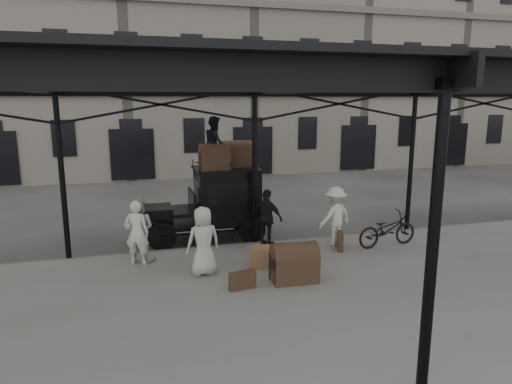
# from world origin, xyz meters

# --- Properties ---
(ground) EXTENTS (120.00, 120.00, 0.00)m
(ground) POSITION_xyz_m (0.00, 0.00, 0.00)
(ground) COLOR #383533
(ground) RESTS_ON ground
(platform) EXTENTS (28.00, 8.00, 0.15)m
(platform) POSITION_xyz_m (0.00, -2.00, 0.07)
(platform) COLOR slate
(platform) RESTS_ON ground
(canopy) EXTENTS (22.50, 9.00, 4.74)m
(canopy) POSITION_xyz_m (0.00, -1.72, 4.60)
(canopy) COLOR black
(canopy) RESTS_ON ground
(building_frontage) EXTENTS (64.00, 8.00, 14.00)m
(building_frontage) POSITION_xyz_m (0.00, 18.00, 7.00)
(building_frontage) COLOR slate
(building_frontage) RESTS_ON ground
(taxi) EXTENTS (3.65, 1.55, 2.18)m
(taxi) POSITION_xyz_m (-0.90, 3.03, 1.20)
(taxi) COLOR black
(taxi) RESTS_ON ground
(porter_left) EXTENTS (0.69, 0.57, 1.62)m
(porter_left) POSITION_xyz_m (-3.27, 1.07, 0.96)
(porter_left) COLOR silver
(porter_left) RESTS_ON platform
(porter_midleft) EXTENTS (0.98, 0.89, 1.66)m
(porter_midleft) POSITION_xyz_m (-3.22, 1.33, 0.98)
(porter_midleft) COLOR #BCB8AC
(porter_midleft) RESTS_ON platform
(porter_centre) EXTENTS (0.86, 0.63, 1.62)m
(porter_centre) POSITION_xyz_m (-1.80, -0.04, 0.96)
(porter_centre) COLOR beige
(porter_centre) RESTS_ON platform
(porter_official) EXTENTS (0.93, 0.96, 1.61)m
(porter_official) POSITION_xyz_m (0.24, 1.56, 0.96)
(porter_official) COLOR black
(porter_official) RESTS_ON platform
(porter_right) EXTENTS (1.21, 0.93, 1.66)m
(porter_right) POSITION_xyz_m (2.11, 1.18, 0.98)
(porter_right) COLOR silver
(porter_right) RESTS_ON platform
(bicycle) EXTENTS (1.90, 0.84, 0.97)m
(bicycle) POSITION_xyz_m (3.45, 0.64, 0.63)
(bicycle) COLOR black
(bicycle) RESTS_ON platform
(porter_roof) EXTENTS (0.66, 0.80, 1.53)m
(porter_roof) POSITION_xyz_m (-0.93, 2.94, 2.94)
(porter_roof) COLOR black
(porter_roof) RESTS_ON taxi
(steamer_trunk_roof_near) EXTENTS (0.87, 0.54, 0.63)m
(steamer_trunk_roof_near) POSITION_xyz_m (-0.98, 2.79, 2.49)
(steamer_trunk_roof_near) COLOR #462F20
(steamer_trunk_roof_near) RESTS_ON taxi
(steamer_trunk_roof_far) EXTENTS (0.93, 0.61, 0.66)m
(steamer_trunk_roof_far) POSITION_xyz_m (-0.23, 3.24, 2.51)
(steamer_trunk_roof_far) COLOR #462F20
(steamer_trunk_roof_far) RESTS_ON taxi
(steamer_trunk_platform) EXTENTS (1.04, 0.66, 0.75)m
(steamer_trunk_platform) POSITION_xyz_m (0.10, -1.00, 0.52)
(steamer_trunk_platform) COLOR #462F20
(steamer_trunk_platform) RESTS_ON platform
(wicker_hamper) EXTENTS (0.70, 0.60, 0.50)m
(wicker_hamper) POSITION_xyz_m (-0.33, 0.05, 0.40)
(wicker_hamper) COLOR olive
(wicker_hamper) RESTS_ON platform
(suitcase_upright) EXTENTS (0.37, 0.61, 0.45)m
(suitcase_upright) POSITION_xyz_m (2.09, 0.77, 0.38)
(suitcase_upright) COLOR #462F20
(suitcase_upright) RESTS_ON platform
(suitcase_flat) EXTENTS (0.62, 0.26, 0.40)m
(suitcase_flat) POSITION_xyz_m (-1.14, -1.13, 0.35)
(suitcase_flat) COLOR #462F20
(suitcase_flat) RESTS_ON platform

